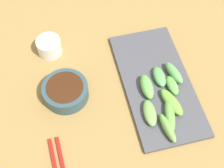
{
  "coord_description": "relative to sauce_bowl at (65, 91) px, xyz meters",
  "views": [
    {
      "loc": [
        -0.13,
        -0.43,
        0.78
      ],
      "look_at": [
        -0.02,
        0.02,
        0.05
      ],
      "focal_mm": 52.63,
      "sensor_mm": 36.0,
      "label": 1
    }
  ],
  "objects": [
    {
      "name": "broccoli_stalk_3",
      "position": [
        0.21,
        -0.04,
        0.0
      ],
      "size": [
        0.03,
        0.08,
        0.03
      ],
      "primitive_type": "ellipsoid",
      "rotation": [
        0.0,
        0.0,
        -0.02
      ],
      "color": "#69B754",
      "rests_on": "serving_plate"
    },
    {
      "name": "sauce_bowl",
      "position": [
        0.0,
        0.0,
        0.0
      ],
      "size": [
        0.12,
        0.12,
        0.04
      ],
      "color": "#2F4954",
      "rests_on": "tabletop"
    },
    {
      "name": "broccoli_stalk_5",
      "position": [
        0.25,
        -0.02,
        -0.0
      ],
      "size": [
        0.03,
        0.06,
        0.02
      ],
      "primitive_type": "ellipsoid",
      "rotation": [
        0.0,
        0.0,
        0.0
      ],
      "color": "#5DA358",
      "rests_on": "serving_plate"
    },
    {
      "name": "broccoli_stalk_7",
      "position": [
        0.29,
        -0.01,
        0.0
      ],
      "size": [
        0.04,
        0.08,
        0.03
      ],
      "primitive_type": "ellipsoid",
      "rotation": [
        0.0,
        0.0,
        0.25
      ],
      "color": "#62A259",
      "rests_on": "serving_plate"
    },
    {
      "name": "tabletop",
      "position": [
        0.14,
        -0.03,
        -0.03
      ],
      "size": [
        2.1,
        2.1,
        0.02
      ],
      "primitive_type": "cube",
      "color": "olive",
      "rests_on": "ground"
    },
    {
      "name": "broccoli_stalk_1",
      "position": [
        0.24,
        -0.13,
        -0.0
      ],
      "size": [
        0.04,
        0.1,
        0.02
      ],
      "primitive_type": "ellipsoid",
      "rotation": [
        0.0,
        0.0,
        -0.21
      ],
      "color": "#679F4C",
      "rests_on": "serving_plate"
    },
    {
      "name": "broccoli_stalk_0",
      "position": [
        0.26,
        -0.1,
        0.0
      ],
      "size": [
        0.05,
        0.09,
        0.02
      ],
      "primitive_type": "ellipsoid",
      "rotation": [
        0.0,
        0.0,
        0.29
      ],
      "color": "#71B13F",
      "rests_on": "serving_plate"
    },
    {
      "name": "broccoli_stalk_2",
      "position": [
        0.28,
        -0.05,
        -0.0
      ],
      "size": [
        0.03,
        0.06,
        0.02
      ],
      "primitive_type": "ellipsoid",
      "rotation": [
        0.0,
        0.0,
        0.05
      ],
      "color": "#65AE4E",
      "rests_on": "serving_plate"
    },
    {
      "name": "serving_plate",
      "position": [
        0.25,
        -0.02,
        -0.02
      ],
      "size": [
        0.18,
        0.37,
        0.01
      ],
      "primitive_type": "cube",
      "color": "#494851",
      "rests_on": "tabletop"
    },
    {
      "name": "broccoli_stalk_6",
      "position": [
        0.23,
        -0.17,
        0.0
      ],
      "size": [
        0.03,
        0.08,
        0.03
      ],
      "primitive_type": "ellipsoid",
      "rotation": [
        0.0,
        0.0,
        0.14
      ],
      "color": "#71A64E",
      "rests_on": "serving_plate"
    },
    {
      "name": "tea_cup",
      "position": [
        -0.02,
        0.16,
        0.0
      ],
      "size": [
        0.07,
        0.07,
        0.05
      ],
      "primitive_type": "cylinder",
      "color": "silver",
      "rests_on": "tabletop"
    },
    {
      "name": "broccoli_stalk_4",
      "position": [
        0.2,
        -0.11,
        -0.0
      ],
      "size": [
        0.04,
        0.08,
        0.02
      ],
      "primitive_type": "ellipsoid",
      "rotation": [
        0.0,
        0.0,
        -0.09
      ],
      "color": "#74A255",
      "rests_on": "serving_plate"
    }
  ]
}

